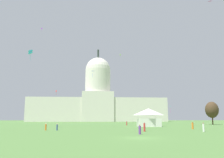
% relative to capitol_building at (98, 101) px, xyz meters
% --- Properties ---
extents(ground_plane, '(800.00, 800.00, 0.00)m').
position_rel_capitol_building_xyz_m(ground_plane, '(1.28, -191.06, -18.54)').
color(ground_plane, '#4C7538').
extents(capitol_building, '(125.19, 26.67, 68.31)m').
position_rel_capitol_building_xyz_m(capitol_building, '(0.00, 0.00, 0.00)').
color(capitol_building, beige).
rests_on(capitol_building, ground_plane).
extents(event_tent, '(7.37, 5.06, 5.69)m').
position_rel_capitol_building_xyz_m(event_tent, '(13.08, -146.76, -15.66)').
color(event_tent, white).
rests_on(event_tent, ground_plane).
extents(tree_east_near, '(8.46, 8.23, 9.84)m').
position_rel_capitol_building_xyz_m(tree_east_near, '(47.01, -121.65, -12.24)').
color(tree_east_near, '#42301E').
rests_on(tree_east_near, ground_plane).
extents(person_white_edge_east, '(0.51, 0.51, 1.74)m').
position_rel_capitol_building_xyz_m(person_white_edge_east, '(16.27, -177.39, -17.73)').
color(person_white_edge_east, silver).
rests_on(person_white_edge_east, ground_plane).
extents(person_purple_deep_crowd, '(0.48, 0.48, 1.53)m').
position_rel_capitol_building_xyz_m(person_purple_deep_crowd, '(2.74, -183.87, -17.85)').
color(person_purple_deep_crowd, '#703D93').
rests_on(person_purple_deep_crowd, ground_plane).
extents(person_orange_back_left, '(0.35, 0.35, 1.51)m').
position_rel_capitol_building_xyz_m(person_orange_back_left, '(-14.64, -169.08, -17.84)').
color(person_orange_back_left, orange).
rests_on(person_orange_back_left, ground_plane).
extents(person_orange_near_tent, '(0.61, 0.61, 1.75)m').
position_rel_capitol_building_xyz_m(person_orange_near_tent, '(18.93, -166.22, -17.75)').
color(person_orange_near_tent, orange).
rests_on(person_orange_near_tent, ground_plane).
extents(person_red_aisle_center, '(0.52, 0.52, 1.76)m').
position_rel_capitol_building_xyz_m(person_red_aisle_center, '(5.33, -175.45, -17.73)').
color(person_red_aisle_center, red).
rests_on(person_red_aisle_center, ground_plane).
extents(person_red_lawn_far_left, '(0.50, 0.50, 1.65)m').
position_rel_capitol_building_xyz_m(person_red_lawn_far_left, '(8.19, -131.52, -17.78)').
color(person_red_lawn_far_left, red).
rests_on(person_red_lawn_far_left, ground_plane).
extents(person_denim_mid_right, '(0.45, 0.45, 1.46)m').
position_rel_capitol_building_xyz_m(person_denim_mid_right, '(-12.24, -169.30, -17.87)').
color(person_denim_mid_right, '#3D5684').
rests_on(person_denim_mid_right, ground_plane).
extents(kite_red_low, '(0.77, 0.85, 2.64)m').
position_rel_capitol_building_xyz_m(kite_red_low, '(-24.48, -91.78, -1.47)').
color(kite_red_low, red).
extents(kite_violet_high, '(0.68, 0.48, 2.34)m').
position_rel_capitol_building_xyz_m(kite_violet_high, '(-34.69, -87.97, 35.36)').
color(kite_violet_high, purple).
extents(kite_lime_high, '(0.80, 0.77, 2.22)m').
position_rel_capitol_building_xyz_m(kite_lime_high, '(15.66, -48.53, 31.76)').
color(kite_lime_high, '#8CD133').
extents(kite_magenta_high, '(1.60, 1.35, 0.22)m').
position_rel_capitol_building_xyz_m(kite_magenta_high, '(39.53, -140.48, 28.16)').
color(kite_magenta_high, '#D1339E').
extents(kite_blue_mid, '(1.81, 0.96, 3.58)m').
position_rel_capitol_building_xyz_m(kite_blue_mid, '(-4.96, -89.93, 10.15)').
color(kite_blue_mid, blue).
extents(kite_cyan_mid, '(1.34, 1.31, 3.04)m').
position_rel_capitol_building_xyz_m(kite_cyan_mid, '(-22.03, -156.80, 2.06)').
color(kite_cyan_mid, '#33BCDB').
extents(kite_turquoise_low, '(0.96, 1.87, 3.88)m').
position_rel_capitol_building_xyz_m(kite_turquoise_low, '(40.53, -84.49, -9.27)').
color(kite_turquoise_low, teal).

